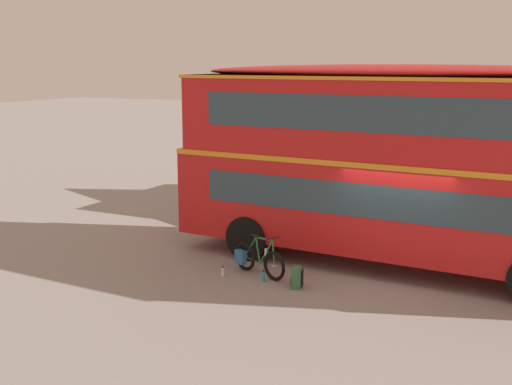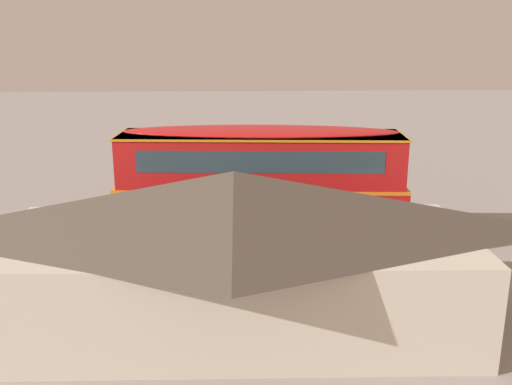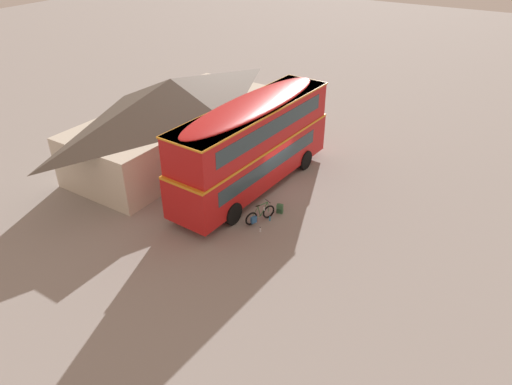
{
  "view_description": "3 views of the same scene",
  "coord_description": "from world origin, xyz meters",
  "px_view_note": "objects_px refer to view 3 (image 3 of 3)",
  "views": [
    {
      "loc": [
        3.48,
        -14.67,
        4.84
      ],
      "look_at": [
        -2.94,
        -1.4,
        1.97
      ],
      "focal_mm": 47.31,
      "sensor_mm": 36.0,
      "label": 1
    },
    {
      "loc": [
        0.79,
        21.77,
        8.21
      ],
      "look_at": [
        -0.19,
        0.1,
        2.1
      ],
      "focal_mm": 40.44,
      "sensor_mm": 36.0,
      "label": 2
    },
    {
      "loc": [
        -18.72,
        -10.6,
        12.73
      ],
      "look_at": [
        -2.57,
        -0.78,
        1.26
      ],
      "focal_mm": 32.96,
      "sensor_mm": 36.0,
      "label": 3
    }
  ],
  "objects_px": {
    "backpack_on_ground": "(280,208)",
    "water_bottle_blue_sports": "(270,218)",
    "touring_bicycle": "(259,215)",
    "water_bottle_clear_plastic": "(260,230)",
    "double_decker_bus": "(254,141)"
  },
  "relations": [
    {
      "from": "water_bottle_clear_plastic",
      "to": "water_bottle_blue_sports",
      "type": "bearing_deg",
      "value": 3.53
    },
    {
      "from": "touring_bicycle",
      "to": "water_bottle_blue_sports",
      "type": "xyz_separation_m",
      "value": [
        0.34,
        -0.38,
        -0.25
      ]
    },
    {
      "from": "touring_bicycle",
      "to": "water_bottle_blue_sports",
      "type": "bearing_deg",
      "value": -47.76
    },
    {
      "from": "touring_bicycle",
      "to": "backpack_on_ground",
      "type": "relative_size",
      "value": 3.09
    },
    {
      "from": "backpack_on_ground",
      "to": "water_bottle_clear_plastic",
      "type": "distance_m",
      "value": 1.85
    },
    {
      "from": "backpack_on_ground",
      "to": "water_bottle_clear_plastic",
      "type": "relative_size",
      "value": 2.17
    },
    {
      "from": "water_bottle_clear_plastic",
      "to": "touring_bicycle",
      "type": "bearing_deg",
      "value": 33.68
    },
    {
      "from": "touring_bicycle",
      "to": "backpack_on_ground",
      "type": "bearing_deg",
      "value": -20.92
    },
    {
      "from": "water_bottle_clear_plastic",
      "to": "backpack_on_ground",
      "type": "bearing_deg",
      "value": -0.4
    },
    {
      "from": "double_decker_bus",
      "to": "water_bottle_blue_sports",
      "type": "xyz_separation_m",
      "value": [
        -2.33,
        -2.33,
        -2.52
      ]
    },
    {
      "from": "water_bottle_clear_plastic",
      "to": "double_decker_bus",
      "type": "bearing_deg",
      "value": 35.66
    },
    {
      "from": "backpack_on_ground",
      "to": "water_bottle_blue_sports",
      "type": "distance_m",
      "value": 0.86
    },
    {
      "from": "touring_bicycle",
      "to": "water_bottle_blue_sports",
      "type": "distance_m",
      "value": 0.57
    },
    {
      "from": "double_decker_bus",
      "to": "touring_bicycle",
      "type": "height_order",
      "value": "double_decker_bus"
    },
    {
      "from": "double_decker_bus",
      "to": "touring_bicycle",
      "type": "relative_size",
      "value": 6.89
    }
  ]
}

